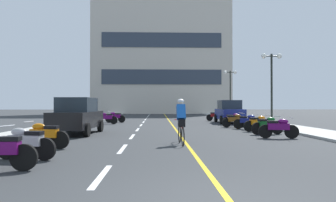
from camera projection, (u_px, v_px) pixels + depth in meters
The scene contains 33 objects.
ground_plane at pixel (168, 123), 25.56m from camera, with size 140.00×140.00×0.00m, color #2D3033.
curb_left at pixel (86, 120), 28.31m from camera, with size 2.40×72.00×0.12m, color #A8A8A3.
curb_right at pixel (245, 120), 28.81m from camera, with size 2.40×72.00×0.12m, color #A8A8A3.
lane_dash_0 at pixel (101, 176), 6.51m from camera, with size 0.14×2.20×0.01m, color silver.
lane_dash_1 at pixel (123, 149), 10.50m from camera, with size 0.14×2.20×0.01m, color silver.
lane_dash_2 at pixel (132, 137), 14.50m from camera, with size 0.14×2.20×0.01m, color silver.
lane_dash_3 at pixel (138, 130), 18.50m from camera, with size 0.14×2.20×0.01m, color silver.
lane_dash_4 at pixel (141, 125), 22.50m from camera, with size 0.14×2.20×0.01m, color silver.
lane_dash_5 at pixel (143, 122), 26.49m from camera, with size 0.14×2.20×0.01m, color silver.
lane_dash_6 at pixel (145, 120), 30.49m from camera, with size 0.14×2.20×0.01m, color silver.
lane_dash_7 at pixel (147, 118), 34.49m from camera, with size 0.14×2.20×0.01m, color silver.
lane_dash_8 at pixel (148, 117), 38.48m from camera, with size 0.14×2.20×0.01m, color silver.
lane_dash_9 at pixel (149, 115), 42.48m from camera, with size 0.14×2.20×0.01m, color silver.
lane_dash_10 at pixel (149, 115), 46.48m from camera, with size 0.14×2.20×0.01m, color silver.
lane_dash_11 at pixel (150, 114), 50.48m from camera, with size 0.14×2.20×0.01m, color silver.
centre_line_yellow at pixel (169, 121), 28.57m from camera, with size 0.12×66.00×0.01m, color gold.
office_building at pixel (162, 56), 53.21m from camera, with size 22.47×7.24×19.45m.
street_lamp_mid at pixel (272, 72), 21.97m from camera, with size 1.46×0.36×4.93m.
street_lamp_far at pixel (230, 83), 34.91m from camera, with size 1.46×0.36×5.12m.
parked_car_near at pixel (77, 116), 15.74m from camera, with size 2.06×4.27×1.82m.
parked_car_mid at pixel (229, 112), 25.14m from camera, with size 2.01×4.25×1.82m.
motorcycle_1 at pixel (25, 142), 8.39m from camera, with size 1.69×0.63×0.92m.
motorcycle_2 at pixel (44, 135), 10.49m from camera, with size 1.70×0.60×0.92m.
motorcycle_3 at pixel (279, 128), 13.68m from camera, with size 1.69×0.62×0.92m.
motorcycle_4 at pixel (267, 125), 15.48m from camera, with size 1.69×0.63×0.92m.
motorcycle_5 at pixel (258, 123), 17.25m from camera, with size 1.69×0.63×0.92m.
motorcycle_6 at pixel (248, 121), 18.92m from camera, with size 1.66×0.73×0.92m.
motorcycle_7 at pixel (235, 120), 20.38m from camera, with size 1.70×0.60×0.92m.
motorcycle_8 at pixel (233, 119), 22.05m from camera, with size 1.70×0.60×0.92m.
motorcycle_9 at pixel (106, 118), 23.80m from camera, with size 1.70×0.60×0.92m.
motorcycle_10 at pixel (115, 117), 25.89m from camera, with size 1.69×0.63×0.92m.
motorcycle_11 at pixel (216, 116), 28.32m from camera, with size 1.68×0.67×0.92m.
cyclist_rider at pixel (181, 120), 11.80m from camera, with size 0.42×1.77×1.71m.
Camera 1 is at (-0.85, -4.57, 1.47)m, focal length 33.73 mm.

